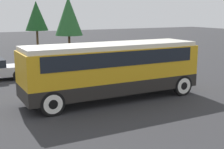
# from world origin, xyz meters

# --- Properties ---
(ground_plane) EXTENTS (120.00, 120.00, 0.00)m
(ground_plane) POSITION_xyz_m (0.00, 0.00, 0.00)
(ground_plane) COLOR #2D2D30
(tour_bus) EXTENTS (9.37, 2.65, 2.94)m
(tour_bus) POSITION_xyz_m (0.10, -0.00, 1.78)
(tour_bus) COLOR black
(tour_bus) RESTS_ON ground_plane
(parked_car_mid) EXTENTS (4.44, 1.82, 1.41)m
(parked_car_mid) POSITION_xyz_m (1.75, 9.00, 0.70)
(parked_car_mid) COLOR #2D5638
(parked_car_mid) RESTS_ON ground_plane
(tree_left) EXTENTS (3.28, 3.28, 6.33)m
(tree_left) POSITION_xyz_m (5.57, 21.43, 4.04)
(tree_left) COLOR brown
(tree_left) RESTS_ON ground_plane
(tree_center) EXTENTS (2.90, 2.90, 5.89)m
(tree_center) POSITION_xyz_m (2.98, 26.25, 4.01)
(tree_center) COLOR brown
(tree_center) RESTS_ON ground_plane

